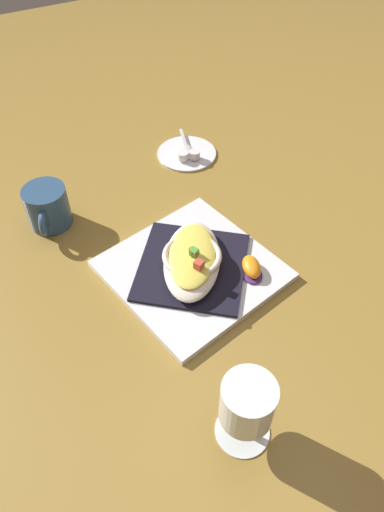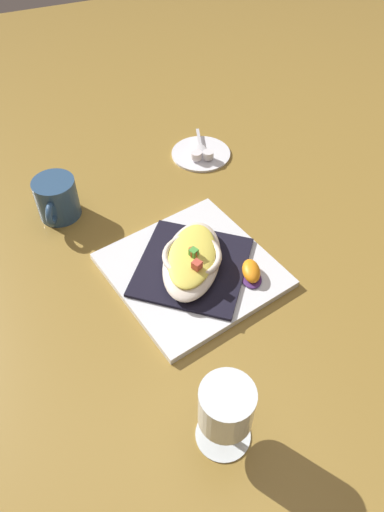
{
  "view_description": "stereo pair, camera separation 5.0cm",
  "coord_description": "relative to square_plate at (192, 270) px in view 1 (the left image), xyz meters",
  "views": [
    {
      "loc": [
        -0.25,
        -0.48,
        0.65
      ],
      "look_at": [
        0.0,
        0.0,
        0.04
      ],
      "focal_mm": 33.53,
      "sensor_mm": 36.0,
      "label": 1
    },
    {
      "loc": [
        -0.21,
        -0.5,
        0.65
      ],
      "look_at": [
        0.0,
        0.0,
        0.04
      ],
      "focal_mm": 33.53,
      "sensor_mm": 36.0,
      "label": 2
    }
  ],
  "objects": [
    {
      "name": "creamer_cup_1",
      "position": [
        0.15,
        0.28,
        0.01
      ],
      "size": [
        0.02,
        0.02,
        0.02
      ],
      "primitive_type": "cylinder",
      "color": "silver",
      "rests_on": "creamer_saucer"
    },
    {
      "name": "gratin_dish",
      "position": [
        -0.0,
        -0.0,
        0.03
      ],
      "size": [
        0.18,
        0.21,
        0.05
      ],
      "color": "beige",
      "rests_on": "folded_napkin"
    },
    {
      "name": "folded_napkin",
      "position": [
        0.0,
        0.0,
        0.01
      ],
      "size": [
        0.26,
        0.26,
        0.01
      ],
      "primitive_type": "cube",
      "rotation": [
        0.0,
        0.0,
        0.91
      ],
      "color": "black",
      "rests_on": "square_plate"
    },
    {
      "name": "stemmed_glass",
      "position": [
        -0.07,
        -0.28,
        0.07
      ],
      "size": [
        0.08,
        0.08,
        0.12
      ],
      "color": "white",
      "rests_on": "ground_plane"
    },
    {
      "name": "coffee_mug",
      "position": [
        -0.18,
        0.24,
        0.03
      ],
      "size": [
        0.08,
        0.11,
        0.08
      ],
      "color": "navy",
      "rests_on": "ground_plane"
    },
    {
      "name": "spoon",
      "position": [
        0.15,
        0.32,
        0.01
      ],
      "size": [
        0.04,
        0.1,
        0.01
      ],
      "color": "silver",
      "rests_on": "creamer_saucer"
    },
    {
      "name": "ground_plane",
      "position": [
        0.0,
        0.0,
        -0.01
      ],
      "size": [
        2.6,
        2.6,
        0.0
      ],
      "primitive_type": "plane",
      "color": "olive"
    },
    {
      "name": "creamer_cup_0",
      "position": [
        0.13,
        0.29,
        0.01
      ],
      "size": [
        0.02,
        0.02,
        0.02
      ],
      "primitive_type": "cylinder",
      "color": "white",
      "rests_on": "creamer_saucer"
    },
    {
      "name": "creamer_saucer",
      "position": [
        0.15,
        0.31,
        -0.0
      ],
      "size": [
        0.13,
        0.13,
        0.01
      ],
      "primitive_type": "cylinder",
      "color": "white",
      "rests_on": "ground_plane"
    },
    {
      "name": "orange_garnish",
      "position": [
        0.09,
        -0.06,
        0.02
      ],
      "size": [
        0.05,
        0.06,
        0.02
      ],
      "color": "#4A2865",
      "rests_on": "square_plate"
    },
    {
      "name": "square_plate",
      "position": [
        0.0,
        0.0,
        0.0
      ],
      "size": [
        0.32,
        0.32,
        0.01
      ],
      "primitive_type": "cube",
      "rotation": [
        0.0,
        0.0,
        0.23
      ],
      "color": "white",
      "rests_on": "ground_plane"
    }
  ]
}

